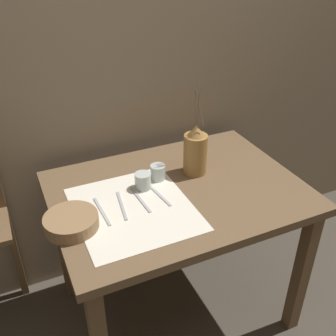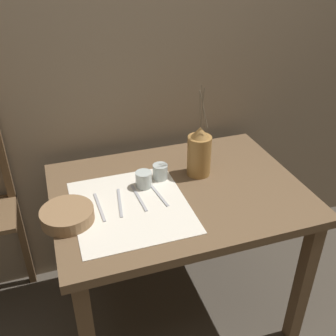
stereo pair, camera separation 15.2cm
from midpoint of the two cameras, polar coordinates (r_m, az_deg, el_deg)
ground_plane at (r=2.27m, az=3.26°, el=-19.57°), size 12.00×12.00×0.00m
stone_wall_back at (r=2.00m, az=-1.22°, el=15.00°), size 7.00×0.06×2.40m
wooden_table at (r=1.81m, az=3.88°, el=-6.05°), size 1.10×0.81×0.78m
linen_cloth at (r=1.64m, az=-2.78°, el=-5.67°), size 0.47×0.52×0.00m
pitcher_with_flowers at (r=1.81m, az=6.97°, el=2.15°), size 0.11×0.11×0.44m
wooden_bowl at (r=1.58m, az=-11.73°, el=-6.83°), size 0.21×0.21×0.05m
glass_tumbler_near at (r=1.73m, az=-1.04°, el=-1.74°), size 0.07×0.07×0.07m
glass_tumbler_far at (r=1.79m, az=1.30°, el=-0.60°), size 0.07×0.07×0.07m
fork_inner at (r=1.64m, az=-7.30°, el=-5.71°), size 0.02×0.20×0.00m
fork_outer at (r=1.65m, az=-4.39°, el=-5.10°), size 0.04×0.20×0.00m
knife_center at (r=1.68m, az=-1.65°, el=-4.42°), size 0.02×0.20×0.00m
spoon_inner at (r=1.74m, az=0.19°, el=-2.76°), size 0.04×0.21×0.02m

